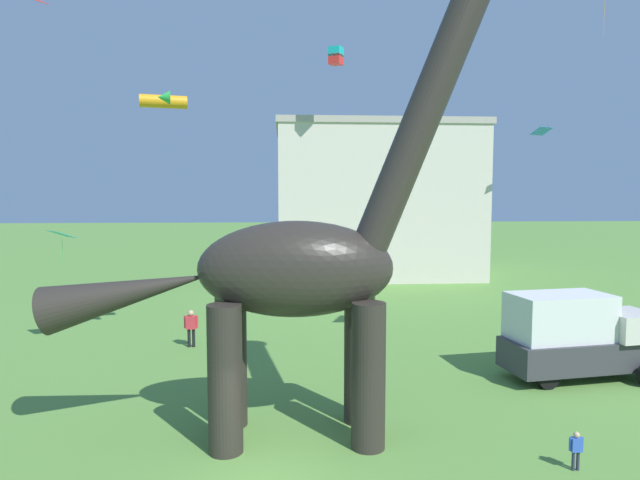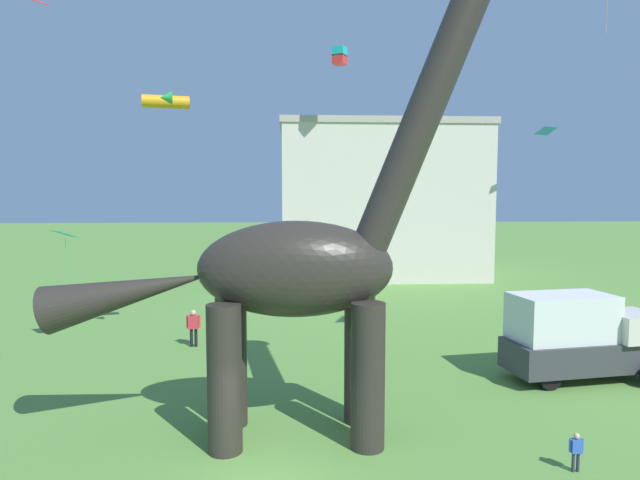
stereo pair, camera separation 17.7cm
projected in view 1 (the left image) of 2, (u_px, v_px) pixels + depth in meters
The scene contains 9 objects.
dinosaur_sculpture at pixel (294, 269), 15.43m from camera, with size 12.72×2.69×13.29m.
parked_box_truck at pixel (577, 335), 20.63m from camera, with size 5.85×2.89×3.20m.
person_strolling_adult at pixel (576, 447), 13.80m from camera, with size 0.37×0.16×0.99m.
person_photographer at pixel (191, 325), 24.88m from camera, with size 0.63×0.28×1.68m.
kite_drifting at pixel (336, 56), 37.49m from camera, with size 1.11×1.11×1.16m.
kite_high_left at pixel (62, 234), 23.63m from camera, with size 1.45×1.48×1.55m.
kite_apex at pixel (541, 131), 38.97m from camera, with size 1.63×1.43×0.48m.
kite_high_right at pixel (164, 101), 22.69m from camera, with size 1.98×1.82×0.56m.
background_building_block at pixel (374, 200), 47.44m from camera, with size 16.53×12.04×12.63m.
Camera 1 is at (0.41, -12.37, 6.91)m, focal length 31.12 mm.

